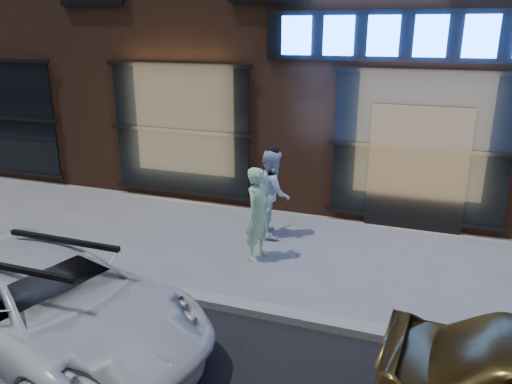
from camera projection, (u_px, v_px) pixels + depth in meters
ground at (392, 340)px, 6.27m from camera, size 90.00×90.00×0.00m
curb at (392, 336)px, 6.25m from camera, size 60.00×0.25×0.12m
man_bowtie at (259, 214)px, 8.28m from camera, size 0.50×0.65×1.59m
man_cap at (272, 193)px, 9.27m from camera, size 0.89×0.98×1.64m
white_suv at (47, 303)px, 5.97m from camera, size 4.68×3.00×1.20m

